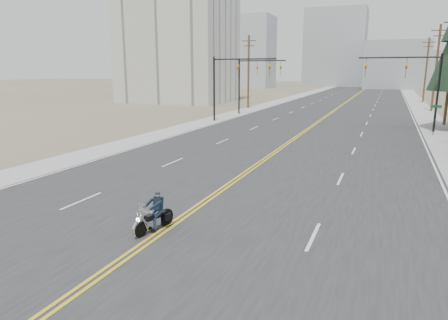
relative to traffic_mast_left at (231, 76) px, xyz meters
name	(u,v)px	position (x,y,z in m)	size (l,w,h in m)	color
ground_plane	(120,262)	(8.98, -32.00, -4.94)	(400.00, 400.00, 0.00)	#776D56
road	(349,100)	(8.98, 38.00, -4.93)	(20.00, 200.00, 0.01)	#303033
sidewalk_left	(289,99)	(-2.52, 38.00, -4.93)	(3.00, 200.00, 0.01)	#A5A5A0
sidewalk_right	(416,102)	(20.48, 38.00, -4.93)	(3.00, 200.00, 0.01)	#A5A5A0
traffic_mast_left	(231,76)	(0.00, 0.00, 0.00)	(7.10, 0.26, 7.00)	black
traffic_mast_right	(415,77)	(17.95, 0.00, 0.00)	(7.10, 0.26, 7.00)	black
traffic_mast_far	(252,76)	(-0.33, 8.00, -0.06)	(6.10, 0.26, 7.00)	black
street_sign	(435,115)	(19.78, -2.00, -3.13)	(0.90, 0.06, 2.62)	black
utility_pole_d	(436,67)	(21.48, 21.00, 1.05)	(2.20, 0.30, 11.50)	brown
utility_pole_e	(426,69)	(21.48, 38.00, 0.79)	(2.20, 0.30, 11.00)	brown
utility_pole_left	(248,71)	(-3.52, 16.00, 0.54)	(2.20, 0.30, 10.50)	brown
apartment_block	(177,14)	(-19.02, 23.00, 10.06)	(18.00, 14.00, 30.00)	silver
haze_bldg_a	(250,52)	(-26.02, 83.00, 6.06)	(14.00, 12.00, 22.00)	#B7BCC6
haze_bldg_b	(396,65)	(16.98, 93.00, 2.06)	(18.00, 14.00, 14.00)	#ADB2B7
haze_bldg_d	(335,48)	(-3.02, 108.00, 8.06)	(20.00, 15.00, 26.00)	#ADB2B7
haze_bldg_f	(224,63)	(-41.02, 98.00, 3.06)	(12.00, 12.00, 16.00)	#ADB2B7
motorcyclist	(153,213)	(8.67, -29.63, -4.24)	(0.77, 1.79, 1.40)	black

